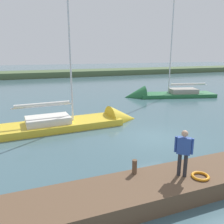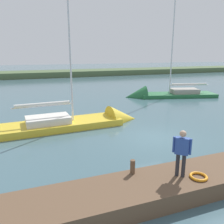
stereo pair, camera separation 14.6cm
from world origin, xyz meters
name	(u,v)px [view 2 (the right image)]	position (x,y,z in m)	size (l,w,h in m)	color
ground_plane	(154,138)	(0.00, 0.00, 0.00)	(200.00, 200.00, 0.00)	#42606B
far_shoreline	(59,76)	(0.00, -42.36, 0.00)	(180.00, 8.00, 2.40)	#4C603D
dock_pier	(221,173)	(0.00, 5.28, 0.34)	(24.55, 2.07, 0.68)	brown
mooring_post_far	(133,167)	(3.68, 4.56, 0.96)	(0.19, 0.19, 0.55)	brown
life_ring_buoy	(199,177)	(1.54, 5.70, 0.73)	(0.66, 0.66, 0.10)	orange
sailboat_mid_channel	(84,124)	(3.44, -4.14, 0.09)	(10.46, 3.01, 11.36)	gold
sailboat_far_right	(160,96)	(-7.79, -11.90, 0.10)	(11.21, 5.33, 13.25)	#236638
person_on_dock	(182,150)	(2.11, 5.34, 1.72)	(0.52, 0.49, 1.79)	#28282D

